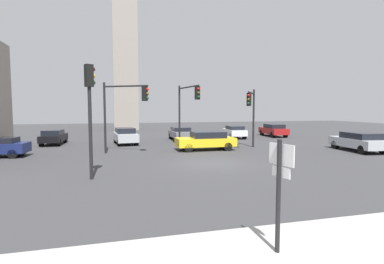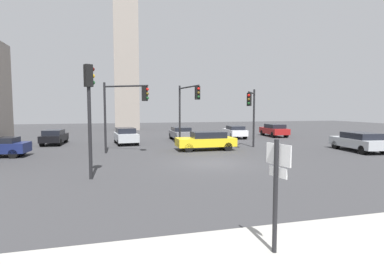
# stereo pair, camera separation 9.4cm
# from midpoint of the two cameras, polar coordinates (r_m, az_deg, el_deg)

# --- Properties ---
(ground_plane) EXTENTS (104.09, 104.09, 0.00)m
(ground_plane) POSITION_cam_midpoint_polar(r_m,az_deg,el_deg) (17.99, 3.86, -5.93)
(ground_plane) COLOR #38383A
(sidewalk_corner) EXTENTS (33.52, 3.33, 0.15)m
(sidewalk_corner) POSITION_cam_midpoint_polar(r_m,az_deg,el_deg) (8.36, 30.95, -18.48)
(sidewalk_corner) COLOR #A8A59E
(sidewalk_corner) RESTS_ON ground_plane
(direction_sign) EXTENTS (0.21, 0.69, 2.45)m
(direction_sign) POSITION_cam_midpoint_polar(r_m,az_deg,el_deg) (6.72, 16.16, -9.43)
(direction_sign) COLOR black
(direction_sign) RESTS_ON ground_plane
(traffic_light_0) EXTENTS (3.07, 1.92, 5.12)m
(traffic_light_0) POSITION_cam_midpoint_polar(r_m,az_deg,el_deg) (21.75, -12.59, 5.37)
(traffic_light_0) COLOR black
(traffic_light_0) RESTS_ON ground_plane
(traffic_light_1) EXTENTS (1.67, 2.29, 4.84)m
(traffic_light_1) POSITION_cam_midpoint_polar(r_m,az_deg,el_deg) (24.46, 11.37, 4.65)
(traffic_light_1) COLOR black
(traffic_light_1) RESTS_ON ground_plane
(traffic_light_2) EXTENTS (0.84, 4.06, 5.23)m
(traffic_light_2) POSITION_cam_midpoint_polar(r_m,az_deg,el_deg) (24.46, -0.67, 5.69)
(traffic_light_2) COLOR black
(traffic_light_2) RESTS_ON ground_plane
(traffic_light_3) EXTENTS (0.49, 0.43, 5.23)m
(traffic_light_3) POSITION_cam_midpoint_polar(r_m,az_deg,el_deg) (14.39, -18.76, 5.80)
(traffic_light_3) COLOR black
(traffic_light_3) RESTS_ON ground_plane
(car_0) EXTENTS (2.20, 4.46, 1.45)m
(car_0) POSITION_cam_midpoint_polar(r_m,az_deg,el_deg) (36.18, 15.44, 0.39)
(car_0) COLOR maroon
(car_0) RESTS_ON ground_plane
(car_1) EXTENTS (1.90, 4.08, 1.34)m
(car_1) POSITION_cam_midpoint_polar(r_m,az_deg,el_deg) (29.80, -24.66, -0.80)
(car_1) COLOR black
(car_1) RESTS_ON ground_plane
(car_2) EXTENTS (2.15, 4.15, 1.35)m
(car_2) POSITION_cam_midpoint_polar(r_m,az_deg,el_deg) (33.39, 8.26, 0.11)
(car_2) COLOR silver
(car_2) RESTS_ON ground_plane
(car_3) EXTENTS (2.47, 4.72, 1.44)m
(car_3) POSITION_cam_midpoint_polar(r_m,az_deg,el_deg) (26.13, 29.32, -1.55)
(car_3) COLOR #ADB2B7
(car_3) RESTS_ON ground_plane
(car_4) EXTENTS (1.98, 4.25, 1.33)m
(car_4) POSITION_cam_midpoint_polar(r_m,az_deg,el_deg) (30.89, -1.96, -0.21)
(car_4) COLOR slate
(car_4) RESTS_ON ground_plane
(car_6) EXTENTS (2.20, 4.11, 1.48)m
(car_6) POSITION_cam_midpoint_polar(r_m,az_deg,el_deg) (28.11, -12.38, -0.68)
(car_6) COLOR #ADB2B7
(car_6) RESTS_ON ground_plane
(car_7) EXTENTS (4.59, 2.02, 1.45)m
(car_7) POSITION_cam_midpoint_polar(r_m,az_deg,el_deg) (23.50, 2.84, -1.58)
(car_7) COLOR yellow
(car_7) RESTS_ON ground_plane
(skyline_tower) EXTENTS (3.63, 3.63, 31.67)m
(skyline_tower) POSITION_cam_midpoint_polar(r_m,az_deg,el_deg) (49.27, -12.50, 19.17)
(skyline_tower) COLOR gray
(skyline_tower) RESTS_ON ground_plane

